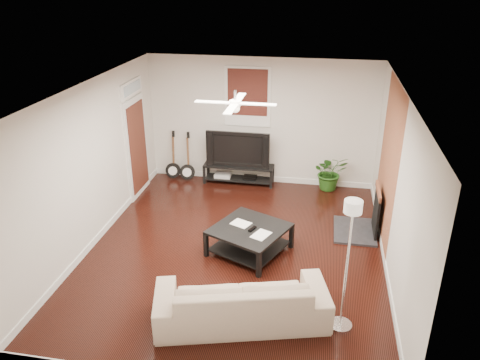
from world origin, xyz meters
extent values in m
cube|color=black|center=(0.00, 0.00, 0.00)|extent=(5.00, 6.00, 0.01)
cube|color=white|center=(0.00, 0.00, 2.80)|extent=(5.00, 6.00, 0.01)
cube|color=silver|center=(0.00, 3.00, 1.40)|extent=(5.00, 0.01, 2.80)
cube|color=silver|center=(0.00, -3.00, 1.40)|extent=(5.00, 0.01, 2.80)
cube|color=silver|center=(-2.50, 0.00, 1.40)|extent=(0.01, 6.00, 2.80)
cube|color=silver|center=(2.50, 0.00, 1.40)|extent=(0.01, 6.00, 2.80)
cube|color=#A05233|center=(2.49, 1.00, 1.40)|extent=(0.02, 2.20, 2.80)
cube|color=black|center=(2.20, 1.00, 0.46)|extent=(0.80, 1.10, 0.92)
cube|color=#39100F|center=(-0.30, 2.97, 1.95)|extent=(1.00, 0.06, 1.30)
cube|color=white|center=(-2.46, 1.90, 1.25)|extent=(0.08, 1.00, 2.50)
cube|color=black|center=(-0.46, 2.78, 0.22)|extent=(1.57, 0.42, 0.44)
imported|color=black|center=(-0.46, 2.80, 0.84)|extent=(1.41, 0.18, 0.81)
cube|color=black|center=(0.24, -0.01, 0.24)|extent=(1.48, 1.48, 0.47)
imported|color=#C0A590|center=(0.41, -1.73, 0.34)|extent=(2.51, 1.50, 0.69)
imported|color=#245618|center=(1.56, 2.82, 0.40)|extent=(0.86, 0.79, 0.81)
camera|label=1|loc=(1.32, -6.86, 4.44)|focal=35.32mm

